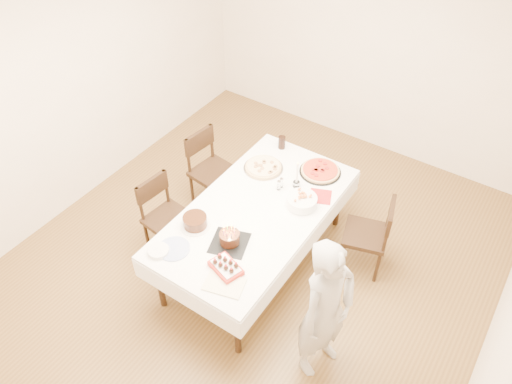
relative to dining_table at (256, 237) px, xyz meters
The scene contains 23 objects.
floor 0.38m from the dining_table, 100.81° to the left, with size 5.00×5.00×0.00m, color brown.
wall_back 2.72m from the dining_table, 90.15° to the left, with size 4.50×0.04×2.70m, color silver.
wall_left 2.46m from the dining_table, behind, with size 0.04×5.00×2.70m, color silver.
ceiling 2.33m from the dining_table, 100.81° to the left, with size 5.00×5.00×0.00m, color white.
dining_table is the anchor object (origin of this frame).
chair_right_savory 1.07m from the dining_table, 32.10° to the left, with size 0.45×0.45×0.89m, color black, non-canonical shape.
chair_left_savory 0.98m from the dining_table, 152.13° to the left, with size 0.48×0.48×0.94m, color black, non-canonical shape.
chair_left_dessert 0.89m from the dining_table, 156.52° to the right, with size 0.46×0.46×0.90m, color black, non-canonical shape.
person 1.28m from the dining_table, 29.86° to the right, with size 0.54×0.35×1.48m, color #B2AEA8.
pizza_white 0.73m from the dining_table, 116.69° to the left, with size 0.41×0.41×0.04m, color beige.
pizza_pepperoni 0.94m from the dining_table, 73.66° to the left, with size 0.43×0.43×0.04m, color red.
red_placemat 0.75m from the dining_table, 50.41° to the left, with size 0.21×0.21×0.01m, color #B21E1E.
pasta_bowl 0.61m from the dining_table, 42.41° to the left, with size 0.29×0.29×0.09m, color white.
taper_candle 0.74m from the dining_table, 73.88° to the left, with size 0.07×0.07×0.32m, color white.
shaker_pair 0.56m from the dining_table, 86.14° to the left, with size 0.09×0.09×0.11m, color white, non-canonical shape.
cola_glass 1.09m from the dining_table, 107.63° to the left, with size 0.08×0.08×0.14m, color black.
layer_cake 0.73m from the dining_table, 126.15° to the right, with size 0.28×0.28×0.11m, color #351A0D.
cake_board 0.60m from the dining_table, 85.77° to the right, with size 0.32×0.32×0.01m, color black.
birthday_cake 0.66m from the dining_table, 86.10° to the right, with size 0.18×0.18×0.17m, color #381A0F.
strawberry_box 0.86m from the dining_table, 75.80° to the right, with size 0.28×0.19×0.07m, color #9F1D12, non-canonical shape.
box_lid 0.97m from the dining_table, 72.90° to the right, with size 0.32×0.22×0.03m, color beige.
plate_stack 1.06m from the dining_table, 114.69° to the right, with size 0.18×0.18×0.04m, color white.
china_plate 0.94m from the dining_table, 112.32° to the right, with size 0.29×0.29×0.01m, color white.
Camera 1 is at (1.85, -2.79, 4.08)m, focal length 35.00 mm.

